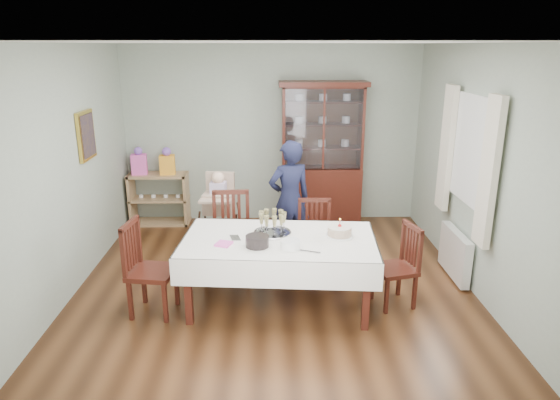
{
  "coord_description": "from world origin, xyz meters",
  "views": [
    {
      "loc": [
        -0.05,
        -5.13,
        2.68
      ],
      "look_at": [
        0.07,
        0.2,
        1.02
      ],
      "focal_mm": 32.0,
      "sensor_mm": 36.0,
      "label": 1
    }
  ],
  "objects_px": {
    "chair_far_right": "(314,254)",
    "birthday_cake": "(340,232)",
    "chair_far_left": "(232,253)",
    "champagne_tray": "(272,227)",
    "gift_bag_pink": "(139,162)",
    "gift_bag_orange": "(167,162)",
    "dining_table": "(279,271)",
    "woman": "(289,200)",
    "chair_end_right": "(395,281)",
    "chair_end_left": "(152,286)",
    "sideboard": "(159,199)",
    "high_chair": "(220,223)",
    "china_cabinet": "(322,152)"
  },
  "relations": [
    {
      "from": "chair_far_right",
      "to": "birthday_cake",
      "type": "distance_m",
      "value": 0.88
    },
    {
      "from": "chair_far_left",
      "to": "champagne_tray",
      "type": "bearing_deg",
      "value": -51.81
    },
    {
      "from": "chair_far_left",
      "to": "gift_bag_pink",
      "type": "bearing_deg",
      "value": 126.36
    },
    {
      "from": "gift_bag_orange",
      "to": "dining_table",
      "type": "bearing_deg",
      "value": -57.59
    },
    {
      "from": "champagne_tray",
      "to": "gift_bag_pink",
      "type": "distance_m",
      "value": 3.15
    },
    {
      "from": "chair_far_right",
      "to": "champagne_tray",
      "type": "height_order",
      "value": "champagne_tray"
    },
    {
      "from": "woman",
      "to": "chair_end_right",
      "type": "bearing_deg",
      "value": 109.98
    },
    {
      "from": "chair_end_left",
      "to": "birthday_cake",
      "type": "distance_m",
      "value": 2.03
    },
    {
      "from": "woman",
      "to": "chair_end_left",
      "type": "bearing_deg",
      "value": 24.6
    },
    {
      "from": "chair_far_right",
      "to": "woman",
      "type": "bearing_deg",
      "value": 117.35
    },
    {
      "from": "gift_bag_orange",
      "to": "chair_far_right",
      "type": "bearing_deg",
      "value": -41.84
    },
    {
      "from": "woman",
      "to": "gift_bag_pink",
      "type": "bearing_deg",
      "value": -49.36
    },
    {
      "from": "sideboard",
      "to": "gift_bag_orange",
      "type": "xyz_separation_m",
      "value": [
        0.16,
        -0.02,
        0.58
      ]
    },
    {
      "from": "birthday_cake",
      "to": "gift_bag_pink",
      "type": "xyz_separation_m",
      "value": [
        -2.69,
        2.53,
        0.17
      ]
    },
    {
      "from": "sideboard",
      "to": "birthday_cake",
      "type": "bearing_deg",
      "value": -46.34
    },
    {
      "from": "dining_table",
      "to": "gift_bag_pink",
      "type": "xyz_separation_m",
      "value": [
        -2.06,
        2.58,
        0.6
      ]
    },
    {
      "from": "woman",
      "to": "champagne_tray",
      "type": "height_order",
      "value": "woman"
    },
    {
      "from": "high_chair",
      "to": "gift_bag_pink",
      "type": "bearing_deg",
      "value": 143.11
    },
    {
      "from": "china_cabinet",
      "to": "chair_end_right",
      "type": "relative_size",
      "value": 2.45
    },
    {
      "from": "chair_end_left",
      "to": "gift_bag_pink",
      "type": "bearing_deg",
      "value": 23.53
    },
    {
      "from": "chair_far_left",
      "to": "chair_end_right",
      "type": "bearing_deg",
      "value": -24.28
    },
    {
      "from": "chair_end_left",
      "to": "gift_bag_orange",
      "type": "relative_size",
      "value": 2.39
    },
    {
      "from": "sideboard",
      "to": "chair_end_left",
      "type": "relative_size",
      "value": 0.91
    },
    {
      "from": "birthday_cake",
      "to": "chair_far_left",
      "type": "bearing_deg",
      "value": 151.13
    },
    {
      "from": "china_cabinet",
      "to": "woman",
      "type": "relative_size",
      "value": 1.4
    },
    {
      "from": "chair_end_left",
      "to": "gift_bag_orange",
      "type": "xyz_separation_m",
      "value": [
        -0.32,
        2.71,
        0.69
      ]
    },
    {
      "from": "dining_table",
      "to": "chair_end_right",
      "type": "relative_size",
      "value": 2.35
    },
    {
      "from": "dining_table",
      "to": "chair_end_left",
      "type": "height_order",
      "value": "chair_end_left"
    },
    {
      "from": "birthday_cake",
      "to": "gift_bag_orange",
      "type": "bearing_deg",
      "value": 131.9
    },
    {
      "from": "chair_far_right",
      "to": "chair_end_right",
      "type": "relative_size",
      "value": 1.03
    },
    {
      "from": "champagne_tray",
      "to": "china_cabinet",
      "type": "bearing_deg",
      "value": 72.53
    },
    {
      "from": "sideboard",
      "to": "chair_end_right",
      "type": "bearing_deg",
      "value": -40.72
    },
    {
      "from": "chair_end_right",
      "to": "high_chair",
      "type": "relative_size",
      "value": 0.78
    },
    {
      "from": "gift_bag_pink",
      "to": "chair_end_left",
      "type": "bearing_deg",
      "value": -74.74
    },
    {
      "from": "chair_far_right",
      "to": "chair_end_left",
      "type": "distance_m",
      "value": 1.96
    },
    {
      "from": "gift_bag_orange",
      "to": "chair_end_right",
      "type": "bearing_deg",
      "value": -42.07
    },
    {
      "from": "china_cabinet",
      "to": "chair_end_left",
      "type": "distance_m",
      "value": 3.48
    },
    {
      "from": "high_chair",
      "to": "gift_bag_pink",
      "type": "distance_m",
      "value": 1.86
    },
    {
      "from": "chair_end_right",
      "to": "champagne_tray",
      "type": "height_order",
      "value": "champagne_tray"
    },
    {
      "from": "high_chair",
      "to": "gift_bag_pink",
      "type": "relative_size",
      "value": 2.71
    },
    {
      "from": "champagne_tray",
      "to": "sideboard",
      "type": "bearing_deg",
      "value": 125.13
    },
    {
      "from": "chair_end_left",
      "to": "gift_bag_pink",
      "type": "relative_size",
      "value": 2.36
    },
    {
      "from": "china_cabinet",
      "to": "chair_end_right",
      "type": "height_order",
      "value": "china_cabinet"
    },
    {
      "from": "dining_table",
      "to": "china_cabinet",
      "type": "bearing_deg",
      "value": 74.79
    },
    {
      "from": "chair_end_right",
      "to": "birthday_cake",
      "type": "xyz_separation_m",
      "value": [
        -0.6,
        0.06,
        0.55
      ]
    },
    {
      "from": "chair_far_left",
      "to": "birthday_cake",
      "type": "distance_m",
      "value": 1.45
    },
    {
      "from": "chair_far_left",
      "to": "woman",
      "type": "height_order",
      "value": "woman"
    },
    {
      "from": "chair_end_left",
      "to": "high_chair",
      "type": "xyz_separation_m",
      "value": [
        0.57,
        1.5,
        0.15
      ]
    },
    {
      "from": "chair_end_left",
      "to": "high_chair",
      "type": "distance_m",
      "value": 1.61
    },
    {
      "from": "chair_far_right",
      "to": "high_chair",
      "type": "distance_m",
      "value": 1.37
    }
  ]
}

